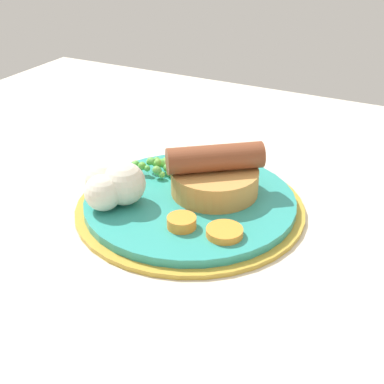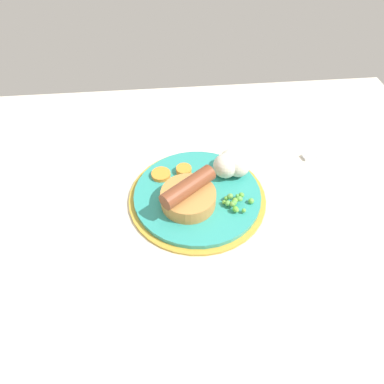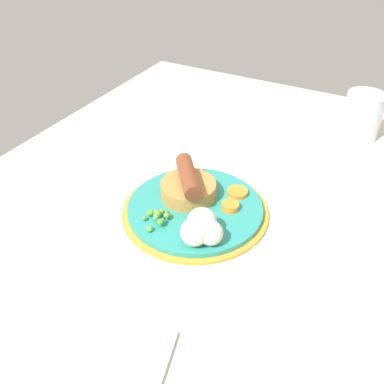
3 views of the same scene
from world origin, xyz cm
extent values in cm
cube|color=beige|center=(0.00, 0.00, 1.50)|extent=(110.00, 80.00, 3.00)
cylinder|color=#B79333|center=(3.42, 2.24, 3.25)|extent=(24.19, 24.19, 0.50)
cylinder|color=teal|center=(3.42, 2.24, 3.70)|extent=(22.25, 22.25, 1.40)
cylinder|color=#BC8442|center=(1.64, 0.13, 5.73)|extent=(9.28, 9.28, 2.66)
cylinder|color=#33190C|center=(1.64, 0.13, 6.91)|extent=(7.42, 7.42, 0.30)
cylinder|color=brown|center=(1.64, 0.13, 8.46)|extent=(9.68, 8.39, 2.80)
sphere|color=#57AF3D|center=(9.56, -0.99, 5.60)|extent=(0.71, 0.71, 0.71)
sphere|color=#61A036|center=(7.64, -0.80, 4.93)|extent=(0.72, 0.72, 0.72)
sphere|color=#5AAF4D|center=(8.17, -1.34, 5.22)|extent=(0.95, 0.95, 0.95)
sphere|color=#65B143|center=(9.35, -2.86, 5.10)|extent=(0.84, 0.84, 0.84)
sphere|color=#56B844|center=(9.12, -1.58, 5.52)|extent=(0.99, 0.99, 0.99)
sphere|color=#53AB43|center=(9.98, -0.99, 5.77)|extent=(0.82, 0.82, 0.82)
sphere|color=#4FA745|center=(10.05, 0.22, 5.32)|extent=(0.72, 0.72, 0.72)
sphere|color=#62AA3A|center=(9.35, -1.25, 5.64)|extent=(0.98, 0.98, 0.98)
sphere|color=#67A746|center=(8.87, -1.75, 5.41)|extent=(0.98, 0.98, 0.98)
sphere|color=#59B34A|center=(10.16, -1.04, 5.77)|extent=(0.95, 0.95, 0.95)
sphere|color=#5BA43C|center=(10.33, -1.01, 5.61)|extent=(0.75, 0.75, 0.75)
sphere|color=#58A93A|center=(10.70, -0.25, 5.48)|extent=(0.94, 0.94, 0.94)
sphere|color=#52A14B|center=(8.71, -0.06, 5.33)|extent=(0.97, 0.97, 0.97)
sphere|color=#64B64C|center=(8.15, 0.34, 4.98)|extent=(0.76, 0.76, 0.76)
sphere|color=#59B636|center=(9.20, -2.69, 5.21)|extent=(0.98, 0.98, 0.98)
sphere|color=#64A449|center=(8.82, -0.45, 5.42)|extent=(0.94, 0.94, 0.94)
sphere|color=#59A53F|center=(10.57, -2.99, 5.00)|extent=(0.72, 0.72, 0.72)
sphere|color=#60AA38|center=(9.98, -1.07, 5.72)|extent=(0.77, 0.77, 0.77)
sphere|color=#5BAD42|center=(12.24, -0.96, 4.90)|extent=(0.99, 0.99, 0.99)
sphere|color=beige|center=(8.93, 6.24, 6.65)|extent=(4.50, 4.50, 4.50)
sphere|color=beige|center=(11.25, 6.24, 6.52)|extent=(4.23, 4.23, 4.23)
sphere|color=beige|center=(10.09, 8.25, 6.28)|extent=(3.76, 3.76, 3.76)
cylinder|color=orange|center=(-2.74, 7.09, 4.77)|extent=(3.48, 3.48, 0.75)
cylinder|color=orange|center=(1.50, 7.65, 4.95)|extent=(3.54, 3.54, 1.11)
cube|color=silver|center=(34.21, 12.77, 3.30)|extent=(17.86, 5.85, 0.60)
camera|label=1|loc=(-19.22, 45.49, 32.25)|focal=50.00mm
camera|label=2|loc=(-1.44, -37.98, 48.43)|focal=32.00mm
camera|label=3|loc=(52.04, 27.63, 48.10)|focal=40.00mm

